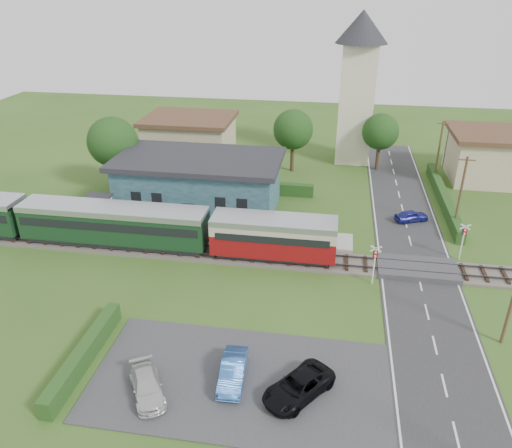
% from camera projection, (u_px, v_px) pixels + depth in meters
% --- Properties ---
extents(ground, '(120.00, 120.00, 0.00)m').
position_uv_depth(ground, '(288.00, 273.00, 39.00)').
color(ground, '#2D4C19').
extents(railway_track, '(76.00, 3.20, 0.49)m').
position_uv_depth(railway_track, '(291.00, 259.00, 40.72)').
color(railway_track, '#4C443D').
rests_on(railway_track, ground).
extents(road, '(6.00, 70.00, 0.05)m').
position_uv_depth(road, '(420.00, 285.00, 37.54)').
color(road, '#28282B').
rests_on(road, ground).
extents(car_park, '(17.00, 9.00, 0.08)m').
position_uv_depth(car_park, '(240.00, 381.00, 28.60)').
color(car_park, '#333335').
rests_on(car_park, ground).
extents(crossing_deck, '(6.20, 3.40, 0.45)m').
position_uv_depth(crossing_deck, '(417.00, 269.00, 39.22)').
color(crossing_deck, '#333335').
rests_on(crossing_deck, ground).
extents(platform, '(30.00, 3.00, 0.45)m').
position_uv_depth(platform, '(184.00, 231.00, 44.95)').
color(platform, gray).
rests_on(platform, ground).
extents(equipment_hut, '(2.30, 2.30, 2.55)m').
position_uv_depth(equipment_hut, '(98.00, 210.00, 45.43)').
color(equipment_hut, beige).
rests_on(equipment_hut, platform).
extents(station_building, '(16.00, 9.00, 5.30)m').
position_uv_depth(station_building, '(199.00, 182.00, 48.97)').
color(station_building, '#204147').
rests_on(station_building, ground).
extents(train, '(43.20, 2.90, 3.40)m').
position_uv_depth(train, '(79.00, 221.00, 42.44)').
color(train, '#232328').
rests_on(train, ground).
extents(church_tower, '(6.00, 6.00, 17.60)m').
position_uv_depth(church_tower, '(358.00, 77.00, 58.46)').
color(church_tower, beige).
rests_on(church_tower, ground).
extents(house_west, '(10.80, 8.80, 5.50)m').
position_uv_depth(house_west, '(190.00, 138.00, 62.02)').
color(house_west, tan).
rests_on(house_west, ground).
extents(house_east, '(8.80, 8.80, 5.50)m').
position_uv_depth(house_east, '(488.00, 155.00, 56.06)').
color(house_east, tan).
rests_on(house_east, ground).
extents(hedge_carpark, '(0.80, 9.00, 1.20)m').
position_uv_depth(hedge_carpark, '(84.00, 355.00, 29.73)').
color(hedge_carpark, '#193814').
rests_on(hedge_carpark, ground).
extents(hedge_roadside, '(0.80, 18.00, 1.20)m').
position_uv_depth(hedge_roadside, '(443.00, 198.00, 50.81)').
color(hedge_roadside, '#193814').
rests_on(hedge_roadside, ground).
extents(hedge_station, '(22.00, 0.80, 1.30)m').
position_uv_depth(hedge_station, '(211.00, 185.00, 53.86)').
color(hedge_station, '#193814').
rests_on(hedge_station, ground).
extents(tree_a, '(5.20, 5.20, 8.00)m').
position_uv_depth(tree_a, '(113.00, 142.00, 51.87)').
color(tree_a, '#332316').
rests_on(tree_a, ground).
extents(tree_b, '(4.60, 4.60, 7.34)m').
position_uv_depth(tree_b, '(293.00, 130.00, 57.38)').
color(tree_b, '#332316').
rests_on(tree_b, ground).
extents(tree_c, '(4.20, 4.20, 6.78)m').
position_uv_depth(tree_c, '(380.00, 132.00, 57.86)').
color(tree_c, '#332316').
rests_on(tree_c, ground).
extents(utility_pole_c, '(1.40, 0.22, 7.00)m').
position_uv_depth(utility_pole_c, '(461.00, 193.00, 44.16)').
color(utility_pole_c, '#473321').
rests_on(utility_pole_c, ground).
extents(utility_pole_d, '(1.40, 0.22, 7.00)m').
position_uv_depth(utility_pole_d, '(439.00, 151.00, 54.77)').
color(utility_pole_d, '#473321').
rests_on(utility_pole_d, ground).
extents(crossing_signal_near, '(0.84, 0.28, 3.28)m').
position_uv_depth(crossing_signal_near, '(375.00, 259.00, 36.76)').
color(crossing_signal_near, silver).
rests_on(crossing_signal_near, ground).
extents(crossing_signal_far, '(0.84, 0.28, 3.28)m').
position_uv_depth(crossing_signal_far, '(463.00, 236.00, 39.96)').
color(crossing_signal_far, silver).
rests_on(crossing_signal_far, ground).
extents(streetlamp_west, '(0.30, 0.30, 5.15)m').
position_uv_depth(streetlamp_west, '(120.00, 145.00, 58.51)').
color(streetlamp_west, '#3F3F47').
rests_on(streetlamp_west, ground).
extents(streetlamp_east, '(0.30, 0.30, 5.15)m').
position_uv_depth(streetlamp_east, '(447.00, 144.00, 59.18)').
color(streetlamp_east, '#3F3F47').
rests_on(streetlamp_east, ground).
extents(car_on_road, '(3.39, 2.43, 1.07)m').
position_uv_depth(car_on_road, '(411.00, 216.00, 47.02)').
color(car_on_road, navy).
rests_on(car_on_road, road).
extents(car_park_blue, '(1.57, 3.94, 1.27)m').
position_uv_depth(car_park_blue, '(233.00, 371.00, 28.33)').
color(car_park_blue, '#2D5CA4').
rests_on(car_park_blue, car_park).
extents(car_park_silver, '(3.30, 4.12, 1.12)m').
position_uv_depth(car_park_silver, '(147.00, 386.00, 27.41)').
color(car_park_silver, silver).
rests_on(car_park_silver, car_park).
extents(car_park_dark, '(4.32, 4.78, 1.24)m').
position_uv_depth(car_park_dark, '(298.00, 386.00, 27.30)').
color(car_park_dark, black).
rests_on(car_park_dark, car_park).
extents(pedestrian_near, '(0.77, 0.59, 1.90)m').
position_uv_depth(pedestrian_near, '(258.00, 227.00, 43.19)').
color(pedestrian_near, gray).
rests_on(pedestrian_near, platform).
extents(pedestrian_far, '(0.97, 1.12, 1.98)m').
position_uv_depth(pedestrian_far, '(136.00, 216.00, 44.91)').
color(pedestrian_far, gray).
rests_on(pedestrian_far, platform).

